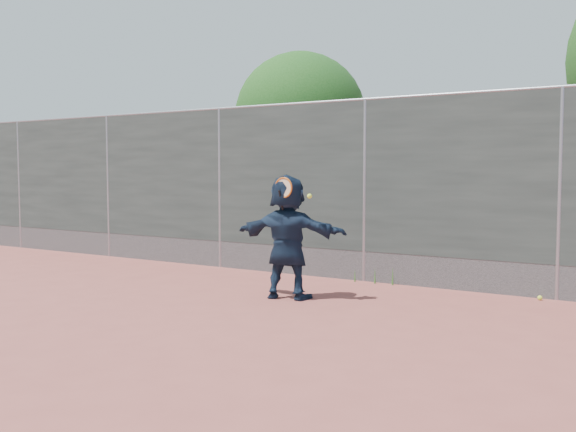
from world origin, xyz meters
The scene contains 7 objects.
ground centered at (0.00, 0.00, 0.00)m, with size 80.00×80.00×0.00m, color #9E4C42.
player centered at (-0.32, 1.60, 0.89)m, with size 1.65×0.53×1.78m, color #132236.
ball_ground centered at (2.80, 3.35, 0.03)m, with size 0.07×0.07×0.07m, color #D9F436.
fence centered at (0.00, 3.50, 1.58)m, with size 20.00×0.06×3.03m.
swing_action centered at (-0.24, 1.41, 1.57)m, with size 0.56×0.15×0.51m.
tree_left centered at (-2.85, 6.55, 2.94)m, with size 3.15×3.00×4.53m.
weed_clump centered at (0.29, 3.38, 0.13)m, with size 0.68×0.07×0.30m.
Camera 1 is at (4.46, -6.17, 1.83)m, focal length 40.00 mm.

